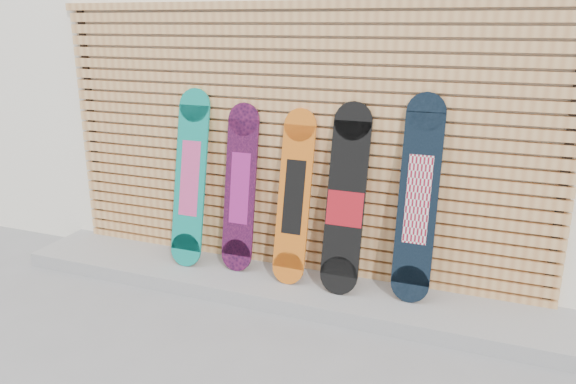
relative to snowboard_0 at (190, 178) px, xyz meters
name	(u,v)px	position (x,y,z in m)	size (l,w,h in m)	color
ground	(262,336)	(1.00, -0.77, -0.86)	(80.00, 80.00, 0.00)	gray
building	(424,52)	(1.50, 2.73, 0.94)	(12.00, 5.00, 3.60)	white
concrete_step	(279,285)	(0.85, -0.09, -0.80)	(4.60, 0.70, 0.12)	gray
slat_wall	(292,142)	(0.85, 0.20, 0.34)	(4.26, 0.08, 2.29)	tan
snowboard_0	(190,178)	(0.00, 0.00, 0.00)	(0.29, 0.35, 1.49)	#0D8173
snowboard_1	(240,188)	(0.45, 0.04, -0.05)	(0.27, 0.27, 1.39)	black
snowboard_2	(294,197)	(0.94, 0.00, -0.06)	(0.27, 0.34, 1.38)	#CD6115
snowboard_3	(346,200)	(1.37, -0.01, -0.03)	(0.30, 0.37, 1.45)	black
snowboard_4	(418,200)	(1.91, 0.03, 0.03)	(0.29, 0.29, 1.55)	black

